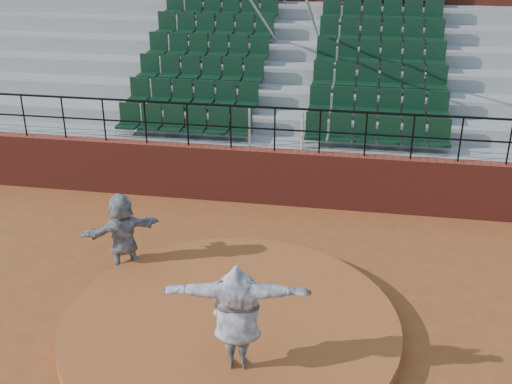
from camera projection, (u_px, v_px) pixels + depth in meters
ground at (231, 332)px, 10.52m from camera, size 90.00×90.00×0.00m
pitchers_mound at (230, 326)px, 10.47m from camera, size 5.50×5.50×0.25m
pitching_rubber at (232, 313)px, 10.54m from camera, size 0.60×0.15×0.03m
boundary_wall at (274, 177)px, 14.72m from camera, size 24.00×0.30×1.30m
wall_railing at (275, 120)px, 14.15m from camera, size 24.04×0.05×1.03m
seating_deck at (293, 99)px, 17.66m from camera, size 24.00×5.97×4.63m
pitcher at (237, 316)px, 9.08m from camera, size 2.14×0.82×1.70m
fielder at (123, 234)px, 11.90m from camera, size 1.49×1.25×1.61m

